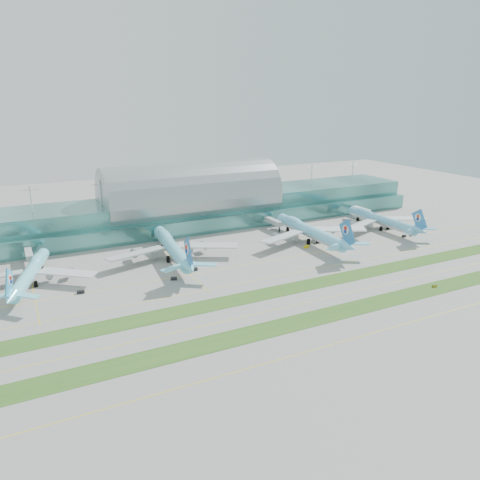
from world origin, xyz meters
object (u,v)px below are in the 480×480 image
terminal (192,205)px  airliner_d (381,219)px  airliner_c (309,230)px  airliner_a (30,272)px  taxiway_sign_east (435,286)px  airliner_b (172,247)px

terminal → airliner_d: bearing=-31.2°
terminal → airliner_c: 85.56m
airliner_c → airliner_a: bearing=-178.8°
terminal → airliner_a: 126.38m
airliner_c → taxiway_sign_east: bearing=-80.6°
airliner_b → airliner_c: (85.28, -7.37, 0.09)m
airliner_a → airliner_b: airliner_b is taller
airliner_c → airliner_d: size_ratio=1.11×
airliner_c → taxiway_sign_east: airliner_c is taller
terminal → airliner_c: size_ratio=4.07×
terminal → airliner_b: bearing=-120.0°
terminal → airliner_d: size_ratio=4.53×
taxiway_sign_east → terminal: bearing=127.0°
airliner_a → airliner_d: bearing=16.5°
airliner_b → airliner_d: 145.38m
terminal → airliner_a: (-107.17, -66.48, -8.18)m
taxiway_sign_east → airliner_d: bearing=76.9°
airliner_a → taxiway_sign_east: bearing=-11.6°
airliner_a → airliner_c: 156.72m
airliner_d → airliner_c: bearing=-175.7°
terminal → airliner_d: (109.55, -66.45, -7.84)m
airliner_c → taxiway_sign_east: size_ratio=34.51×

